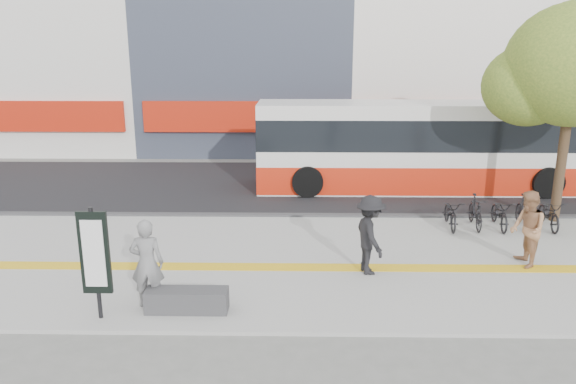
{
  "coord_description": "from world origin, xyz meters",
  "views": [
    {
      "loc": [
        -0.47,
        -10.8,
        5.07
      ],
      "look_at": [
        -0.68,
        2.0,
        1.64
      ],
      "focal_mm": 33.78,
      "sensor_mm": 36.0,
      "label": 1
    }
  ],
  "objects_px": {
    "bus": "(421,149)",
    "seated_woman": "(147,263)",
    "pedestrian_tan": "(527,229)",
    "pedestrian_dark": "(370,235)",
    "street_tree": "(571,68)",
    "bench": "(187,300)",
    "signboard": "(95,255)"
  },
  "relations": [
    {
      "from": "bus",
      "to": "seated_woman",
      "type": "relative_size",
      "value": 6.52
    },
    {
      "from": "seated_woman",
      "to": "pedestrian_tan",
      "type": "bearing_deg",
      "value": -168.6
    },
    {
      "from": "bus",
      "to": "pedestrian_tan",
      "type": "bearing_deg",
      "value": -82.99
    },
    {
      "from": "pedestrian_dark",
      "to": "street_tree",
      "type": "bearing_deg",
      "value": -68.62
    },
    {
      "from": "bench",
      "to": "street_tree",
      "type": "xyz_separation_m",
      "value": [
        9.78,
        6.02,
        4.21
      ]
    },
    {
      "from": "bench",
      "to": "pedestrian_dark",
      "type": "bearing_deg",
      "value": 27.14
    },
    {
      "from": "bus",
      "to": "pedestrian_tan",
      "type": "relative_size",
      "value": 6.5
    },
    {
      "from": "bus",
      "to": "pedestrian_dark",
      "type": "relative_size",
      "value": 6.46
    },
    {
      "from": "bench",
      "to": "pedestrian_dark",
      "type": "relative_size",
      "value": 0.88
    },
    {
      "from": "pedestrian_tan",
      "to": "pedestrian_dark",
      "type": "bearing_deg",
      "value": -81.63
    },
    {
      "from": "bus",
      "to": "pedestrian_dark",
      "type": "height_order",
      "value": "bus"
    },
    {
      "from": "signboard",
      "to": "pedestrian_dark",
      "type": "height_order",
      "value": "signboard"
    },
    {
      "from": "pedestrian_tan",
      "to": "bus",
      "type": "bearing_deg",
      "value": -171.88
    },
    {
      "from": "pedestrian_tan",
      "to": "street_tree",
      "type": "bearing_deg",
      "value": 148.79
    },
    {
      "from": "pedestrian_tan",
      "to": "bench",
      "type": "bearing_deg",
      "value": -71.05
    },
    {
      "from": "bus",
      "to": "pedestrian_tan",
      "type": "distance_m",
      "value": 7.36
    },
    {
      "from": "street_tree",
      "to": "pedestrian_dark",
      "type": "xyz_separation_m",
      "value": [
        -6.0,
        -4.08,
        -3.53
      ]
    },
    {
      "from": "street_tree",
      "to": "bus",
      "type": "bearing_deg",
      "value": 130.82
    },
    {
      "from": "street_tree",
      "to": "seated_woman",
      "type": "height_order",
      "value": "street_tree"
    },
    {
      "from": "street_tree",
      "to": "pedestrian_tan",
      "type": "distance_m",
      "value": 5.54
    },
    {
      "from": "signboard",
      "to": "seated_woman",
      "type": "bearing_deg",
      "value": 33.83
    },
    {
      "from": "pedestrian_dark",
      "to": "bus",
      "type": "bearing_deg",
      "value": -32.82
    },
    {
      "from": "bench",
      "to": "pedestrian_dark",
      "type": "height_order",
      "value": "pedestrian_dark"
    },
    {
      "from": "seated_woman",
      "to": "pedestrian_tan",
      "type": "distance_m",
      "value": 8.58
    },
    {
      "from": "signboard",
      "to": "pedestrian_dark",
      "type": "xyz_separation_m",
      "value": [
        5.38,
        2.25,
        -0.38
      ]
    },
    {
      "from": "signboard",
      "to": "street_tree",
      "type": "bearing_deg",
      "value": 29.07
    },
    {
      "from": "bus",
      "to": "signboard",
      "type": "bearing_deg",
      "value": -129.34
    },
    {
      "from": "bench",
      "to": "pedestrian_tan",
      "type": "relative_size",
      "value": 0.89
    },
    {
      "from": "street_tree",
      "to": "pedestrian_dark",
      "type": "distance_m",
      "value": 8.06
    },
    {
      "from": "bench",
      "to": "pedestrian_dark",
      "type": "xyz_separation_m",
      "value": [
        3.78,
        1.94,
        0.68
      ]
    },
    {
      "from": "street_tree",
      "to": "bus",
      "type": "xyz_separation_m",
      "value": [
        -3.18,
        3.68,
        -2.98
      ]
    },
    {
      "from": "bench",
      "to": "pedestrian_tan",
      "type": "height_order",
      "value": "pedestrian_tan"
    }
  ]
}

